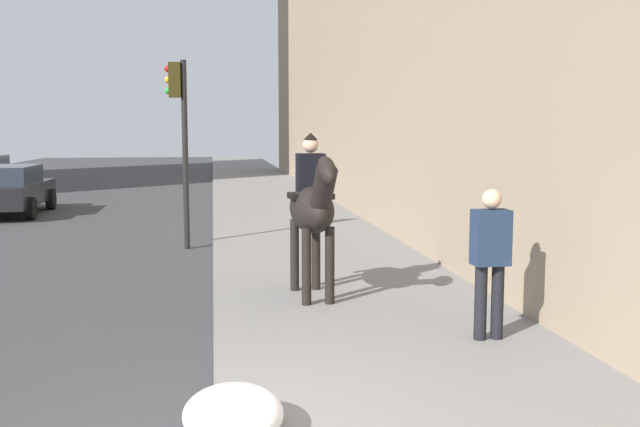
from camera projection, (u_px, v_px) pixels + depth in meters
mounted_horse_near at (313, 207)px, 9.98m from camera, size 2.15×0.66×2.31m
pedestrian_greeting at (490, 254)px, 8.04m from camera, size 0.27×0.41×1.70m
car_mid_lane at (7, 189)px, 20.72m from camera, size 4.35×2.08×1.44m
traffic_light_near_curb at (180, 123)px, 14.67m from camera, size 0.20×0.44×3.86m
snow_pile_near at (233, 414)px, 5.57m from camera, size 1.01×0.78×0.35m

